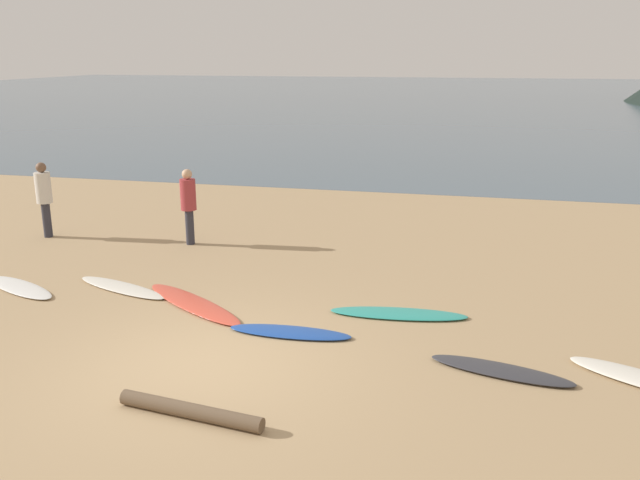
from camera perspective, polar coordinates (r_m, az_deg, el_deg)
ground_plane at (r=18.80m, az=1.95°, el=2.39°), size 120.00×120.00×0.20m
ocean_water at (r=70.64m, az=10.55°, el=12.03°), size 140.00×100.00×0.01m
surfboard_0 at (r=13.59m, az=-24.22°, el=-3.70°), size 2.01×1.30×0.07m
surfboard_1 at (r=12.94m, az=-16.55°, el=-3.90°), size 2.21×1.18×0.07m
surfboard_2 at (r=11.84m, az=-10.76°, el=-5.34°), size 2.52×1.94×0.07m
surfboard_3 at (r=10.50m, az=-2.58°, el=-7.85°), size 1.95×0.52×0.07m
surfboard_4 at (r=11.28m, az=6.71°, el=-6.25°), size 2.32×0.75×0.07m
surfboard_5 at (r=9.63m, az=15.19°, el=-10.68°), size 2.02×0.91×0.08m
person_0 at (r=15.33m, az=-11.16°, el=3.33°), size 0.35×0.35×1.73m
person_1 at (r=16.93m, az=-22.49°, el=3.69°), size 0.36×0.36×1.78m
driftwood_log at (r=8.40m, az=-11.00°, el=-14.10°), size 1.91×0.44×0.19m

